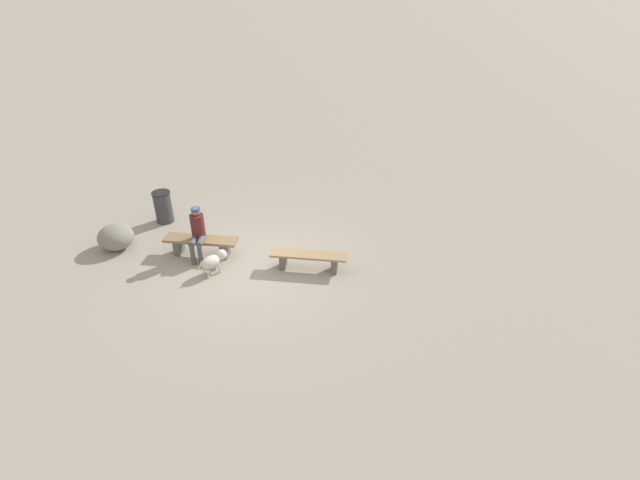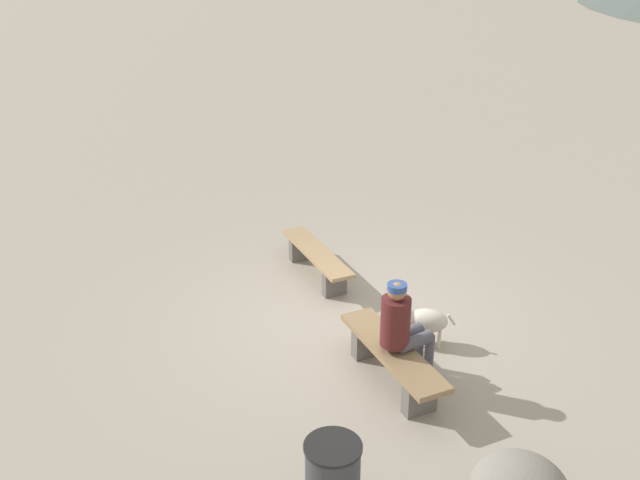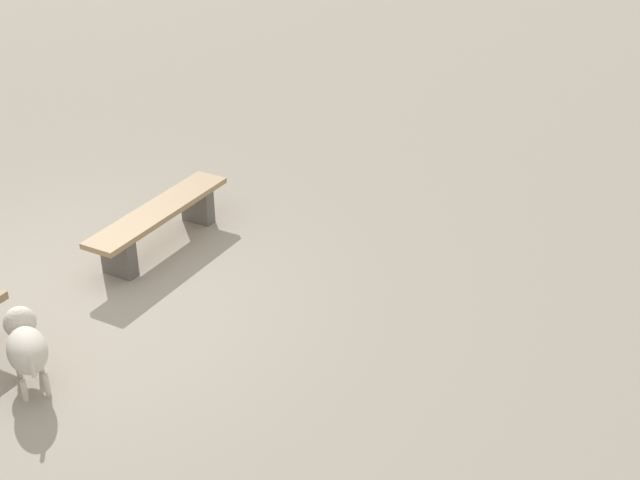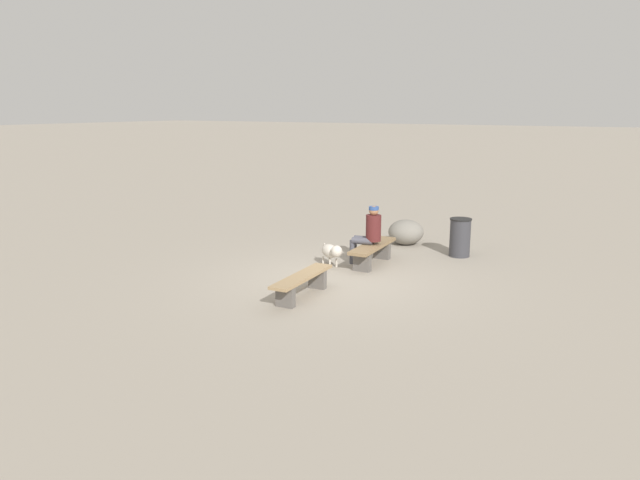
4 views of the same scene
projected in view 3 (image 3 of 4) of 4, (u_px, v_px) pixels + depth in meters
ground at (62, 313)px, 7.46m from camera, size 210.00×210.00×0.06m
bench_left at (160, 220)px, 8.31m from camera, size 1.84×0.50×0.42m
dog at (25, 343)px, 6.42m from camera, size 0.55×0.70×0.52m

